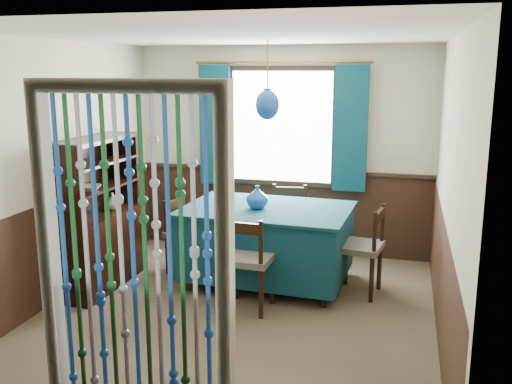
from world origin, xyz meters
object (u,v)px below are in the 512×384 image
(chair_near, at_px, (247,260))
(chair_far, at_px, (288,223))
(chair_left, at_px, (185,233))
(bowl_shelf, at_px, (90,188))
(pendant_lamp, at_px, (267,105))
(chair_right, at_px, (362,248))
(vase_sideboard, at_px, (112,200))
(sideboard, at_px, (99,234))
(vase_table, at_px, (257,198))
(dining_table, at_px, (267,240))

(chair_near, relative_size, chair_far, 1.03)
(chair_left, relative_size, bowl_shelf, 3.56)
(chair_near, relative_size, pendant_lamp, 1.19)
(chair_right, height_order, vase_sideboard, vase_sideboard)
(sideboard, relative_size, vase_table, 7.18)
(chair_near, xyz_separation_m, chair_far, (0.10, 1.43, -0.01))
(chair_far, xyz_separation_m, chair_left, (-1.04, -0.60, -0.03))
(vase_sideboard, bearing_deg, vase_table, 9.31)
(vase_sideboard, bearing_deg, sideboard, -106.49)
(dining_table, bearing_deg, chair_far, 86.72)
(chair_right, distance_m, pendant_lamp, 1.71)
(vase_sideboard, bearing_deg, chair_near, -14.67)
(chair_right, height_order, bowl_shelf, bowl_shelf)
(vase_sideboard, bearing_deg, dining_table, 10.62)
(sideboard, bearing_deg, bowl_shelf, -73.31)
(dining_table, xyz_separation_m, chair_near, (-0.02, -0.71, 0.02))
(chair_near, relative_size, vase_sideboard, 4.72)
(bowl_shelf, bearing_deg, sideboard, 105.38)
(chair_left, bearing_deg, chair_right, 100.07)
(vase_table, distance_m, bowl_shelf, 1.66)
(chair_left, height_order, sideboard, sideboard)
(dining_table, xyz_separation_m, sideboard, (-1.66, -0.50, 0.08))
(sideboard, bearing_deg, chair_near, -6.08)
(chair_far, height_order, sideboard, sideboard)
(sideboard, height_order, bowl_shelf, sideboard)
(chair_right, relative_size, sideboard, 0.58)
(chair_near, bearing_deg, dining_table, 91.77)
(bowl_shelf, distance_m, vase_sideboard, 0.47)
(chair_near, relative_size, bowl_shelf, 3.94)
(pendant_lamp, bearing_deg, chair_left, 173.28)
(dining_table, xyz_separation_m, chair_far, (0.08, 0.71, 0.01))
(dining_table, distance_m, chair_left, 0.97)
(chair_left, height_order, bowl_shelf, bowl_shelf)
(chair_right, relative_size, pendant_lamp, 1.17)
(dining_table, xyz_separation_m, vase_sideboard, (-1.60, -0.30, 0.40))
(pendant_lamp, bearing_deg, sideboard, -163.19)
(chair_near, xyz_separation_m, bowl_shelf, (-1.58, -0.00, 0.60))
(dining_table, height_order, chair_left, chair_left)
(sideboard, bearing_deg, pendant_lamp, 18.11)
(dining_table, xyz_separation_m, chair_left, (-0.96, 0.11, -0.03))
(dining_table, height_order, chair_far, chair_far)
(chair_near, xyz_separation_m, chair_left, (-0.94, 0.83, -0.04))
(chair_left, bearing_deg, bowl_shelf, -23.08)
(dining_table, relative_size, chair_right, 1.95)
(dining_table, relative_size, chair_left, 2.12)
(dining_table, height_order, chair_near, chair_near)
(chair_left, distance_m, sideboard, 0.94)
(chair_right, xyz_separation_m, vase_table, (-1.08, -0.02, 0.45))
(chair_far, height_order, pendant_lamp, pendant_lamp)
(chair_near, height_order, chair_right, chair_near)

